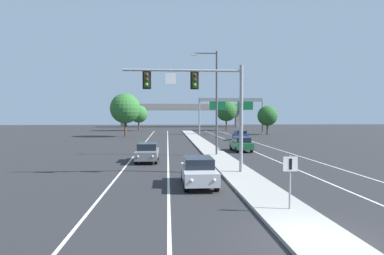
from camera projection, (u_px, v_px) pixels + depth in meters
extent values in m
plane|color=#28282B|center=(318.00, 241.00, 10.68)|extent=(260.00, 260.00, 0.00)
cube|color=#9E9B93|center=(224.00, 161.00, 28.62)|extent=(2.40, 110.00, 0.15)
cube|color=silver|center=(168.00, 153.00, 35.25)|extent=(0.14, 100.00, 0.01)
cube|color=silver|center=(256.00, 152.00, 35.94)|extent=(0.14, 100.00, 0.01)
cube|color=silver|center=(136.00, 153.00, 35.01)|extent=(0.14, 100.00, 0.01)
cube|color=silver|center=(287.00, 152.00, 36.18)|extent=(0.14, 100.00, 0.01)
cylinder|color=gray|center=(241.00, 119.00, 22.82)|extent=(0.24, 0.24, 7.20)
cylinder|color=gray|center=(183.00, 70.00, 22.41)|extent=(7.91, 0.16, 0.16)
cube|color=black|center=(195.00, 80.00, 22.53)|extent=(0.56, 0.06, 1.20)
cube|color=#38330F|center=(195.00, 80.00, 22.49)|extent=(0.32, 0.32, 1.00)
sphere|color=#282828|center=(195.00, 75.00, 22.31)|extent=(0.22, 0.22, 0.22)
sphere|color=#282828|center=(195.00, 80.00, 22.32)|extent=(0.22, 0.22, 0.22)
sphere|color=green|center=(195.00, 85.00, 22.34)|extent=(0.22, 0.22, 0.22)
cube|color=black|center=(147.00, 80.00, 22.30)|extent=(0.56, 0.06, 1.20)
cube|color=#38330F|center=(147.00, 80.00, 22.26)|extent=(0.32, 0.32, 1.00)
sphere|color=#282828|center=(147.00, 75.00, 22.08)|extent=(0.22, 0.22, 0.22)
sphere|color=#282828|center=(147.00, 80.00, 22.09)|extent=(0.22, 0.22, 0.22)
sphere|color=green|center=(147.00, 85.00, 22.11)|extent=(0.22, 0.22, 0.22)
cube|color=white|center=(171.00, 79.00, 22.35)|extent=(0.70, 0.04, 0.70)
cylinder|color=gray|center=(290.00, 182.00, 13.79)|extent=(0.08, 0.08, 2.20)
cube|color=white|center=(290.00, 164.00, 13.73)|extent=(0.60, 0.03, 0.60)
cube|color=black|center=(291.00, 164.00, 13.71)|extent=(0.12, 0.01, 0.44)
cylinder|color=#4C4C51|center=(217.00, 103.00, 32.80)|extent=(0.20, 0.20, 10.00)
cylinder|color=#4C4C51|center=(205.00, 53.00, 32.54)|extent=(2.20, 0.12, 0.12)
cube|color=#B7B7B2|center=(194.00, 55.00, 32.46)|extent=(0.56, 0.28, 0.20)
cube|color=#B7B7BC|center=(199.00, 174.00, 19.08)|extent=(1.83, 4.41, 0.70)
cube|color=black|center=(198.00, 162.00, 19.27)|extent=(1.60, 2.38, 0.56)
sphere|color=#EAE5C6|center=(214.00, 180.00, 16.95)|extent=(0.18, 0.18, 0.18)
sphere|color=#EAE5C6|center=(191.00, 181.00, 16.86)|extent=(0.18, 0.18, 0.18)
cylinder|color=black|center=(217.00, 185.00, 17.66)|extent=(0.22, 0.64, 0.64)
cylinder|color=black|center=(186.00, 186.00, 17.53)|extent=(0.22, 0.64, 0.64)
cylinder|color=black|center=(209.00, 175.00, 20.65)|extent=(0.22, 0.64, 0.64)
cylinder|color=black|center=(183.00, 175.00, 20.52)|extent=(0.22, 0.64, 0.64)
cube|color=slate|center=(147.00, 154.00, 28.80)|extent=(1.86, 4.42, 0.70)
cube|color=black|center=(147.00, 146.00, 29.00)|extent=(1.62, 2.40, 0.56)
sphere|color=#EAE5C6|center=(153.00, 156.00, 26.66)|extent=(0.18, 0.18, 0.18)
sphere|color=#EAE5C6|center=(138.00, 157.00, 26.59)|extent=(0.18, 0.18, 0.18)
cylinder|color=black|center=(156.00, 160.00, 27.37)|extent=(0.23, 0.64, 0.64)
cylinder|color=black|center=(136.00, 160.00, 27.27)|extent=(0.23, 0.64, 0.64)
cylinder|color=black|center=(157.00, 156.00, 30.36)|extent=(0.23, 0.64, 0.64)
cylinder|color=black|center=(140.00, 156.00, 30.27)|extent=(0.23, 0.64, 0.64)
cube|color=#195633|center=(241.00, 145.00, 37.30)|extent=(1.86, 4.43, 0.70)
cube|color=black|center=(241.00, 140.00, 37.06)|extent=(1.62, 2.40, 0.56)
sphere|color=#EAE5C6|center=(232.00, 143.00, 39.42)|extent=(0.18, 0.18, 0.18)
sphere|color=#EAE5C6|center=(241.00, 143.00, 39.52)|extent=(0.18, 0.18, 0.18)
cylinder|color=black|center=(231.00, 147.00, 38.74)|extent=(0.23, 0.64, 0.64)
cylinder|color=black|center=(245.00, 147.00, 38.88)|extent=(0.23, 0.64, 0.64)
cylinder|color=black|center=(237.00, 150.00, 35.75)|extent=(0.23, 0.64, 0.64)
cylinder|color=black|center=(252.00, 150.00, 35.89)|extent=(0.23, 0.64, 0.64)
cube|color=navy|center=(240.00, 136.00, 53.28)|extent=(1.87, 4.43, 0.70)
cube|color=black|center=(240.00, 132.00, 53.04)|extent=(1.62, 2.40, 0.56)
sphere|color=#EAE5C6|center=(234.00, 135.00, 55.42)|extent=(0.18, 0.18, 0.18)
sphere|color=#EAE5C6|center=(241.00, 135.00, 55.48)|extent=(0.18, 0.18, 0.18)
cylinder|color=black|center=(233.00, 138.00, 54.74)|extent=(0.23, 0.64, 0.64)
cylinder|color=black|center=(243.00, 138.00, 54.83)|extent=(0.23, 0.64, 0.64)
cylinder|color=black|center=(237.00, 139.00, 51.75)|extent=(0.23, 0.64, 0.64)
cylinder|color=black|center=(247.00, 139.00, 51.84)|extent=(0.23, 0.64, 0.64)
cylinder|color=gray|center=(199.00, 116.00, 68.28)|extent=(0.28, 0.28, 7.50)
cylinder|color=gray|center=(262.00, 116.00, 69.22)|extent=(0.28, 0.28, 7.50)
cube|color=gray|center=(231.00, 100.00, 68.62)|extent=(13.00, 0.36, 0.70)
cube|color=#0F6033|center=(217.00, 106.00, 68.26)|extent=(3.20, 0.08, 1.70)
cube|color=#0F6033|center=(245.00, 106.00, 68.68)|extent=(3.20, 0.08, 1.70)
cube|color=gray|center=(182.00, 108.00, 113.31)|extent=(42.40, 6.40, 1.10)
cube|color=gray|center=(182.00, 105.00, 110.29)|extent=(42.40, 0.36, 0.90)
cube|color=gray|center=(124.00, 119.00, 112.04)|extent=(1.80, 2.40, 5.65)
cube|color=gray|center=(238.00, 118.00, 114.83)|extent=(1.80, 2.40, 5.65)
cylinder|color=#4C3823|center=(125.00, 129.00, 61.90)|extent=(0.36, 0.36, 3.01)
sphere|color=#2D6B2D|center=(125.00, 108.00, 61.76)|extent=(5.51, 5.51, 5.51)
cylinder|color=#4C3823|center=(139.00, 126.00, 86.50)|extent=(0.36, 0.36, 2.47)
sphere|color=#2D6B2D|center=(139.00, 114.00, 86.38)|extent=(4.51, 4.51, 4.51)
cylinder|color=#4C3823|center=(226.00, 125.00, 87.04)|extent=(0.36, 0.36, 2.92)
sphere|color=#235623|center=(226.00, 111.00, 86.90)|extent=(5.35, 5.35, 5.35)
cylinder|color=#4C3823|center=(126.00, 125.00, 84.95)|extent=(0.36, 0.36, 2.79)
sphere|color=#2D6B2D|center=(126.00, 112.00, 84.83)|extent=(5.11, 5.11, 5.11)
cylinder|color=#4C3823|center=(267.00, 129.00, 68.58)|extent=(0.36, 0.36, 2.22)
sphere|color=#235623|center=(267.00, 116.00, 68.48)|extent=(4.06, 4.06, 4.06)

